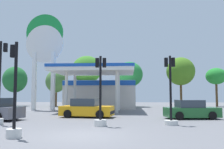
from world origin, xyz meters
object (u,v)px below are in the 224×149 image
object	(u,v)px
traffic_signal_0	(14,109)
tree_4	(181,71)
station_pole_sign	(44,49)
tree_3	(129,75)
car_0	(191,110)
tree_0	(15,80)
traffic_signal_1	(171,102)
tree_2	(87,70)
tree_1	(56,82)
traffic_signal_3	(0,91)
car_1	(87,109)
traffic_signal_2	(100,103)
tree_5	(216,76)

from	to	relation	value
traffic_signal_0	tree_4	size ratio (longest dim) A/B	0.57
station_pole_sign	tree_3	xyz separation A→B (m)	(10.10, 8.70, -2.42)
station_pole_sign	tree_4	bearing A→B (deg)	26.60
car_0	tree_0	distance (m)	29.70
traffic_signal_1	tree_2	xyz separation A→B (m)	(-9.07, 21.88, 4.23)
car_0	tree_1	size ratio (longest dim) A/B	0.76
traffic_signal_1	traffic_signal_3	distance (m)	10.74
station_pole_sign	car_1	world-z (taller)	station_pole_sign
traffic_signal_1	tree_4	world-z (taller)	tree_4
traffic_signal_3	tree_1	distance (m)	22.25
traffic_signal_1	traffic_signal_2	distance (m)	4.35
tree_5	tree_4	bearing A→B (deg)	-171.19
traffic_signal_3	tree_1	world-z (taller)	tree_1
station_pole_sign	car_1	distance (m)	12.40
tree_2	tree_3	distance (m)	6.64
traffic_signal_1	tree_3	xyz separation A→B (m)	(-2.50, 21.41, 3.40)
traffic_signal_3	tree_5	world-z (taller)	tree_5
traffic_signal_0	traffic_signal_3	distance (m)	5.57
tree_3	tree_4	size ratio (longest dim) A/B	0.92
station_pole_sign	traffic_signal_0	bearing A→B (deg)	-74.09
car_0	traffic_signal_3	world-z (taller)	traffic_signal_3
traffic_signal_0	traffic_signal_2	bearing A→B (deg)	51.74
car_1	tree_2	world-z (taller)	tree_2
tree_0	car_0	bearing A→B (deg)	-38.99
traffic_signal_1	tree_3	world-z (taller)	tree_3
traffic_signal_0	tree_0	distance (m)	30.52
traffic_signal_1	tree_0	bearing A→B (deg)	132.83
car_1	traffic_signal_3	xyz separation A→B (m)	(-4.69, -4.96, 1.39)
traffic_signal_1	tree_2	size ratio (longest dim) A/B	0.55
traffic_signal_3	station_pole_sign	bearing A→B (deg)	98.15
station_pole_sign	tree_1	distance (m)	9.51
car_1	tree_5	xyz separation A→B (m)	(16.60, 17.95, 3.84)
tree_0	tree_3	distance (m)	18.29
traffic_signal_1	traffic_signal_2	world-z (taller)	traffic_signal_1
car_0	tree_4	world-z (taller)	tree_4
car_1	tree_0	distance (m)	23.44
traffic_signal_0	car_1	bearing A→B (deg)	80.78
traffic_signal_2	tree_4	xyz separation A→B (m)	(9.41, 22.40, 3.90)
traffic_signal_0	tree_5	bearing A→B (deg)	56.52
tree_1	tree_4	bearing A→B (deg)	0.30
traffic_signal_2	tree_3	size ratio (longest dim) A/B	0.62
car_1	tree_2	xyz separation A→B (m)	(-3.05, 17.39, 4.96)
traffic_signal_0	tree_1	size ratio (longest dim) A/B	0.76
traffic_signal_0	tree_3	xyz separation A→B (m)	(5.06, 26.39, 3.60)
car_0	traffic_signal_1	size ratio (longest dim) A/B	0.98
station_pole_sign	tree_0	world-z (taller)	station_pole_sign
car_0	traffic_signal_3	size ratio (longest dim) A/B	0.80
traffic_signal_2	traffic_signal_3	size ratio (longest dim) A/B	0.79
tree_1	tree_5	world-z (taller)	tree_5
tree_1	tree_2	distance (m)	5.09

